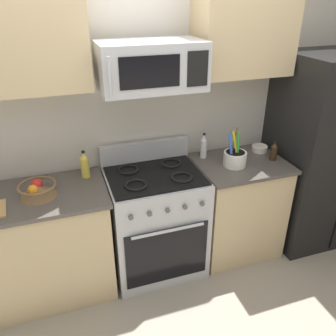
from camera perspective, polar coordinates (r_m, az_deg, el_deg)
The scene contains 14 objects.
ground_plane at distance 2.85m, azimuth 2.12°, elevation -23.73°, with size 16.00×16.00×0.00m, color gray.
wall_back at distance 2.91m, azimuth -4.56°, elevation 8.87°, with size 8.00×0.10×2.60m, color beige.
counter_left at distance 2.91m, azimuth -21.22°, elevation -12.08°, with size 1.17×0.62×0.91m.
range_oven at distance 2.96m, azimuth -2.10°, elevation -8.74°, with size 0.76×0.66×1.09m.
counter_right at distance 3.23m, azimuth 11.23°, elevation -6.26°, with size 0.77×0.62×0.91m.
refrigerator at distance 3.48m, azimuth 24.05°, elevation 2.39°, with size 0.86×0.73×1.77m.
microwave at distance 2.47m, azimuth -2.81°, elevation 16.52°, with size 0.72×0.44×0.33m.
upper_cabinets_right at distance 2.86m, azimuth 12.60°, elevation 22.09°, with size 0.76×0.34×0.75m.
utensil_crock at distance 2.91m, azimuth 10.99°, elevation 1.67°, with size 0.19×0.19×0.32m.
fruit_basket at distance 2.61m, azimuth -20.76°, elevation -3.32°, with size 0.27×0.27×0.12m.
bottle_oil at distance 2.75m, azimuth -13.59°, elevation 0.47°, with size 0.07×0.07×0.22m.
bottle_soy at distance 3.09m, azimuth 17.08°, elevation 2.62°, with size 0.06×0.06×0.17m.
bottle_vinegar at distance 3.01m, azimuth 5.90°, elevation 3.56°, with size 0.06×0.06×0.22m.
prep_bowl at distance 3.25m, azimuth 14.88°, elevation 3.18°, with size 0.14×0.14×0.05m.
Camera 1 is at (-0.67, -1.67, 2.21)m, focal length 36.90 mm.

